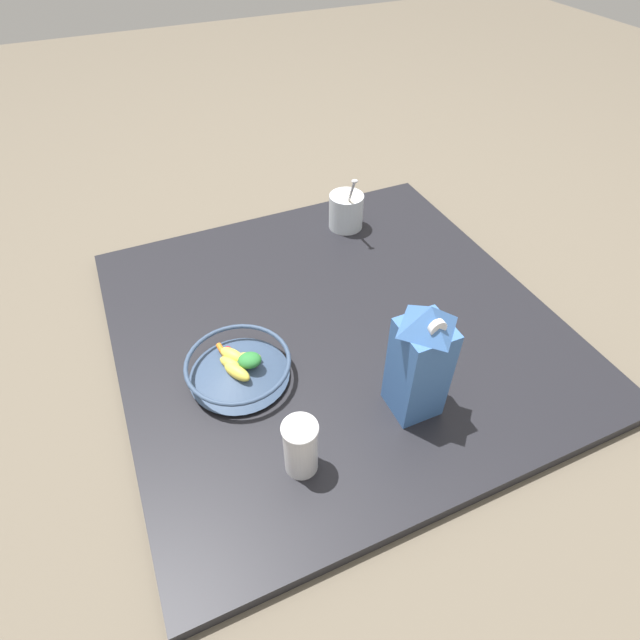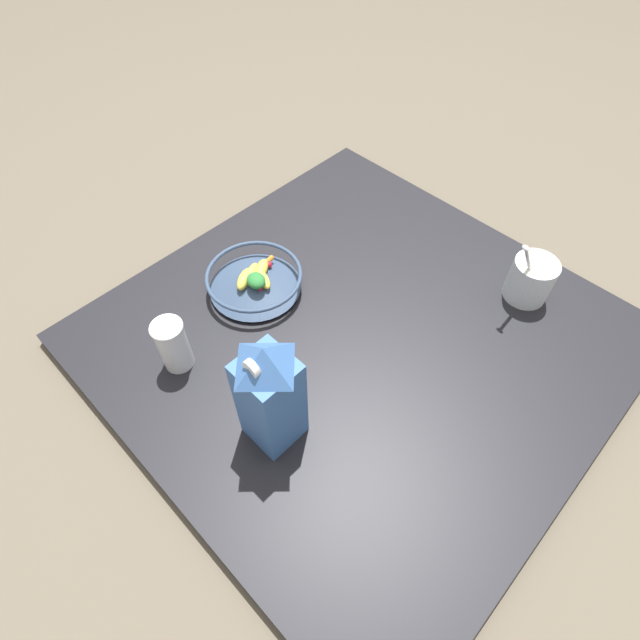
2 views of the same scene
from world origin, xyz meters
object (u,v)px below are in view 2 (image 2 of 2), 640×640
Objects in this scene: fruit_bowl at (255,280)px; milk_carton at (270,394)px; drinking_cup at (173,344)px; yogurt_tub at (531,278)px.

milk_carton is at bearing -35.11° from fruit_bowl.
milk_carton is 2.18× the size of drinking_cup.
fruit_bowl is at bearing -136.99° from yogurt_tub.
milk_carton reaches higher than fruit_bowl.
yogurt_tub is (0.48, 0.45, 0.03)m from fruit_bowl.
yogurt_tub is 0.83m from drinking_cup.
drinking_cup is (-0.27, -0.04, -0.07)m from milk_carton.
fruit_bowl is at bearing 144.89° from milk_carton.
milk_carton is 0.69m from yogurt_tub.
milk_carton is (0.31, -0.22, 0.11)m from fruit_bowl.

